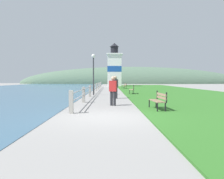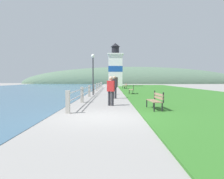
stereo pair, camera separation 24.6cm
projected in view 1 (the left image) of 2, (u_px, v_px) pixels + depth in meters
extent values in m
plane|color=gray|center=(105.00, 117.00, 8.81)|extent=(160.00, 160.00, 0.00)
cube|color=#2D6623|center=(167.00, 91.00, 28.45)|extent=(12.00, 58.78, 0.06)
cube|color=#A8A399|center=(71.00, 102.00, 9.77)|extent=(0.18, 0.18, 1.04)
cube|color=#A8A399|center=(84.00, 95.00, 14.38)|extent=(0.18, 0.18, 1.04)
cube|color=#A8A399|center=(90.00, 91.00, 18.99)|extent=(0.18, 0.18, 1.04)
cube|color=#A8A399|center=(94.00, 89.00, 23.60)|extent=(0.18, 0.18, 1.04)
cube|color=#A8A399|center=(96.00, 87.00, 28.21)|extent=(0.18, 0.18, 1.04)
cube|color=#A8A399|center=(98.00, 86.00, 32.82)|extent=(0.18, 0.18, 1.04)
cube|color=#A8A399|center=(100.00, 85.00, 37.43)|extent=(0.18, 0.18, 1.04)
cube|color=#A8A399|center=(101.00, 85.00, 42.04)|extent=(0.18, 0.18, 1.04)
cylinder|color=#B2B2B7|center=(95.00, 85.00, 25.89)|extent=(0.06, 32.31, 0.06)
cylinder|color=#B2B2B7|center=(95.00, 88.00, 25.90)|extent=(0.06, 32.31, 0.06)
cube|color=#846B51|center=(154.00, 101.00, 10.72)|extent=(0.21, 1.61, 0.04)
cube|color=#846B51|center=(157.00, 101.00, 10.73)|extent=(0.21, 1.61, 0.04)
cube|color=#846B51|center=(160.00, 101.00, 10.74)|extent=(0.21, 1.61, 0.04)
cube|color=#846B51|center=(161.00, 94.00, 10.74)|extent=(0.15, 1.60, 0.11)
cube|color=#846B51|center=(161.00, 98.00, 10.74)|extent=(0.15, 1.60, 0.11)
cube|color=black|center=(157.00, 108.00, 9.96)|extent=(0.05, 0.05, 0.45)
cube|color=black|center=(149.00, 104.00, 11.51)|extent=(0.05, 0.05, 0.45)
cube|color=black|center=(165.00, 108.00, 9.98)|extent=(0.05, 0.05, 0.45)
cube|color=black|center=(156.00, 104.00, 11.53)|extent=(0.05, 0.05, 0.45)
cube|color=black|center=(166.00, 98.00, 9.97)|extent=(0.05, 0.05, 0.49)
cube|color=black|center=(157.00, 95.00, 11.51)|extent=(0.05, 0.05, 0.49)
cube|color=#846B51|center=(130.00, 90.00, 22.49)|extent=(0.27, 1.65, 0.04)
cube|color=#846B51|center=(131.00, 90.00, 22.48)|extent=(0.27, 1.65, 0.04)
cube|color=#846B51|center=(133.00, 90.00, 22.46)|extent=(0.27, 1.65, 0.04)
cube|color=#846B51|center=(134.00, 87.00, 22.44)|extent=(0.21, 1.64, 0.11)
cube|color=#846B51|center=(134.00, 88.00, 22.45)|extent=(0.21, 1.64, 0.11)
cube|color=black|center=(129.00, 92.00, 21.71)|extent=(0.05, 0.05, 0.45)
cube|color=black|center=(130.00, 92.00, 23.29)|extent=(0.05, 0.05, 0.45)
cube|color=black|center=(133.00, 92.00, 21.68)|extent=(0.05, 0.05, 0.45)
cube|color=black|center=(133.00, 92.00, 23.26)|extent=(0.05, 0.05, 0.45)
cube|color=black|center=(134.00, 88.00, 21.65)|extent=(0.05, 0.05, 0.49)
cube|color=black|center=(134.00, 87.00, 23.24)|extent=(0.05, 0.05, 0.49)
cube|color=#846B51|center=(123.00, 86.00, 34.85)|extent=(0.31, 1.61, 0.04)
cube|color=#846B51|center=(124.00, 86.00, 34.87)|extent=(0.31, 1.61, 0.04)
cube|color=#846B51|center=(125.00, 86.00, 34.89)|extent=(0.31, 1.61, 0.04)
cube|color=#846B51|center=(125.00, 84.00, 34.89)|extent=(0.26, 1.60, 0.11)
cube|color=#846B51|center=(125.00, 85.00, 34.90)|extent=(0.26, 1.60, 0.11)
cube|color=black|center=(124.00, 88.00, 34.09)|extent=(0.06, 0.06, 0.45)
cube|color=black|center=(122.00, 87.00, 35.63)|extent=(0.06, 0.06, 0.45)
cube|color=black|center=(126.00, 88.00, 34.14)|extent=(0.06, 0.06, 0.45)
cube|color=black|center=(124.00, 87.00, 35.68)|extent=(0.06, 0.06, 0.45)
cube|color=black|center=(126.00, 85.00, 34.12)|extent=(0.06, 0.06, 0.49)
cube|color=black|center=(125.00, 84.00, 35.67)|extent=(0.06, 0.06, 0.49)
cube|color=white|center=(114.00, 71.00, 47.49)|extent=(2.97, 2.97, 6.83)
cube|color=#194799|center=(114.00, 69.00, 47.48)|extent=(3.01, 3.01, 1.23)
cube|color=white|center=(114.00, 54.00, 47.33)|extent=(3.41, 3.41, 0.25)
cylinder|color=black|center=(114.00, 50.00, 47.29)|extent=(1.63, 1.63, 1.50)
cone|color=black|center=(114.00, 45.00, 47.23)|extent=(2.04, 2.04, 0.82)
cube|color=#332823|center=(114.00, 82.00, 46.10)|extent=(0.90, 0.06, 2.00)
cylinder|color=#28282D|center=(111.00, 98.00, 12.70)|extent=(0.16, 0.16, 0.83)
cylinder|color=#28282D|center=(115.00, 99.00, 12.65)|extent=(0.16, 0.16, 0.83)
cube|color=#B22323|center=(113.00, 86.00, 12.64)|extent=(0.46, 0.34, 0.62)
sphere|color=tan|center=(113.00, 78.00, 12.62)|extent=(0.23, 0.23, 0.23)
cylinder|color=#28282D|center=(114.00, 93.00, 17.41)|extent=(0.16, 0.16, 0.88)
cylinder|color=#28282D|center=(116.00, 93.00, 17.38)|extent=(0.16, 0.16, 0.88)
cube|color=#232328|center=(115.00, 83.00, 17.36)|extent=(0.48, 0.32, 0.66)
sphere|color=tan|center=(115.00, 77.00, 17.34)|extent=(0.24, 0.24, 0.24)
cylinder|color=#333338|center=(93.00, 77.00, 21.05)|extent=(0.12, 0.12, 3.60)
sphere|color=white|center=(93.00, 56.00, 20.96)|extent=(0.36, 0.36, 0.36)
ellipsoid|color=#4C6651|center=(132.00, 84.00, 77.99)|extent=(80.00, 16.00, 12.00)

